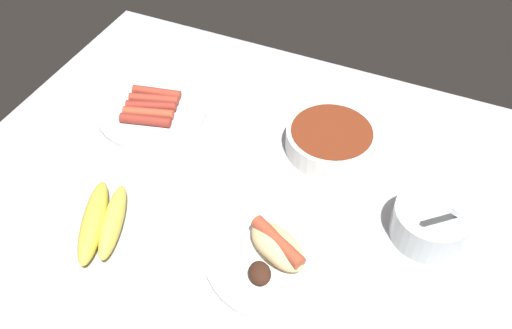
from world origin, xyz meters
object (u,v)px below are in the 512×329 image
object	(u,v)px
plate_sausages	(152,110)
banana_bunch	(102,221)
bowl_chili	(331,139)
bowl_coleslaw	(431,221)
plate_hotdog_assembled	(277,252)

from	to	relation	value
plate_sausages	banana_bunch	xyz separation A→B (cm)	(8.31, -29.93, 0.99)
plate_sausages	banana_bunch	world-z (taller)	banana_bunch
plate_sausages	bowl_chili	size ratio (longest dim) A/B	1.30
bowl_coleslaw	banana_bunch	world-z (taller)	bowl_coleslaw
bowl_coleslaw	bowl_chili	world-z (taller)	bowl_coleslaw
bowl_chili	plate_sausages	bearing A→B (deg)	-172.19
plate_hotdog_assembled	banana_bunch	xyz separation A→B (cm)	(-30.21, -6.60, 0.30)
bowl_chili	banana_bunch	distance (cm)	46.21
bowl_chili	bowl_coleslaw	bearing A→B (deg)	-30.80
plate_sausages	bowl_chili	bearing A→B (deg)	7.81
bowl_coleslaw	plate_sausages	xyz separation A→B (cm)	(-60.56, 8.03, -2.60)
bowl_coleslaw	banana_bunch	distance (cm)	56.67
plate_hotdog_assembled	bowl_chili	distance (cm)	28.60
bowl_coleslaw	plate_sausages	world-z (taller)	bowl_coleslaw
bowl_chili	banana_bunch	size ratio (longest dim) A/B	0.97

